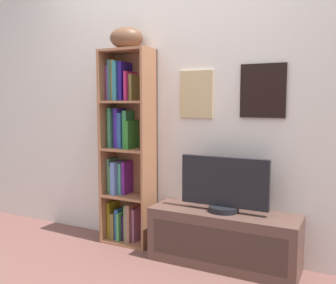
{
  "coord_description": "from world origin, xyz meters",
  "views": [
    {
      "loc": [
        1.34,
        -1.66,
        1.2
      ],
      "look_at": [
        0.06,
        0.85,
        0.9
      ],
      "focal_mm": 40.22,
      "sensor_mm": 36.0,
      "label": 1
    }
  ],
  "objects": [
    {
      "name": "back_wall",
      "position": [
        0.0,
        1.13,
        1.23
      ],
      "size": [
        4.8,
        0.08,
        2.46
      ],
      "color": "silver",
      "rests_on": "ground"
    },
    {
      "name": "bookshelf",
      "position": [
        -0.42,
        1.01,
        0.79
      ],
      "size": [
        0.44,
        0.24,
        1.63
      ],
      "color": "#9D6445",
      "rests_on": "ground"
    },
    {
      "name": "television",
      "position": [
        0.48,
        0.92,
        0.6
      ],
      "size": [
        0.65,
        0.22,
        0.4
      ],
      "color": "black",
      "rests_on": "tv_stand"
    },
    {
      "name": "tv_stand",
      "position": [
        0.48,
        0.92,
        0.2
      ],
      "size": [
        1.09,
        0.35,
        0.4
      ],
      "color": "brown",
      "rests_on": "ground"
    },
    {
      "name": "football",
      "position": [
        -0.38,
        0.98,
        1.72
      ],
      "size": [
        0.32,
        0.28,
        0.18
      ],
      "primitive_type": "ellipsoid",
      "rotation": [
        0.0,
        0.0,
        0.51
      ],
      "color": "brown",
      "rests_on": "bookshelf"
    }
  ]
}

